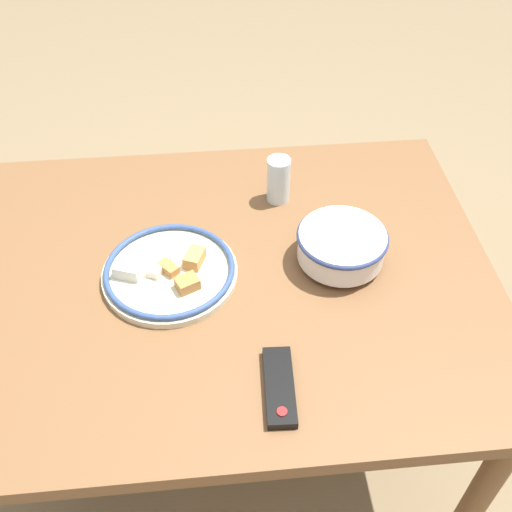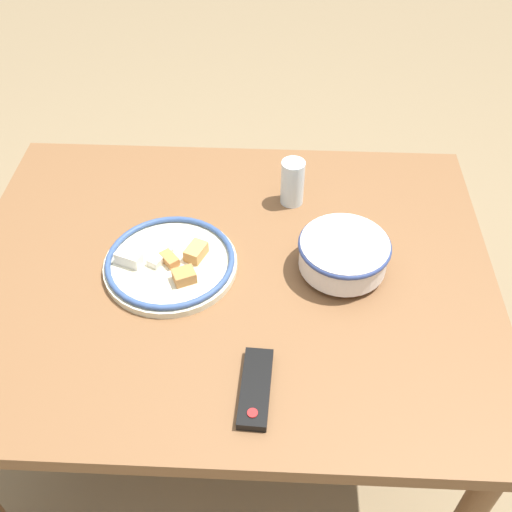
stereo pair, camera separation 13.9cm
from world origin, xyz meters
name	(u,v)px [view 1 (the left image)]	position (x,y,z in m)	size (l,w,h in m)	color
ground_plane	(235,423)	(0.00, 0.00, 0.00)	(8.00, 8.00, 0.00)	#7F6B4C
dining_table	(229,294)	(0.00, 0.00, 0.63)	(1.26, 0.99, 0.71)	brown
noodle_bowl	(341,245)	(-0.27, -0.01, 0.76)	(0.21, 0.21, 0.09)	silver
food_plate	(170,273)	(0.14, 0.00, 0.72)	(0.32, 0.32, 0.05)	beige
tv_remote	(279,387)	(-0.08, 0.33, 0.72)	(0.07, 0.18, 0.02)	black
drinking_glass	(278,180)	(-0.15, -0.26, 0.77)	(0.06, 0.06, 0.13)	silver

